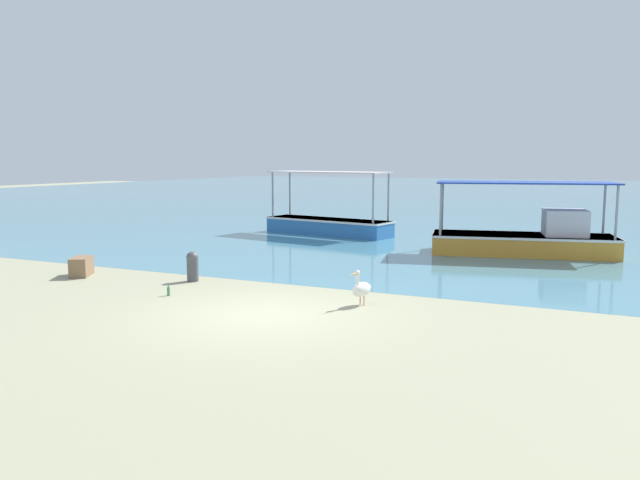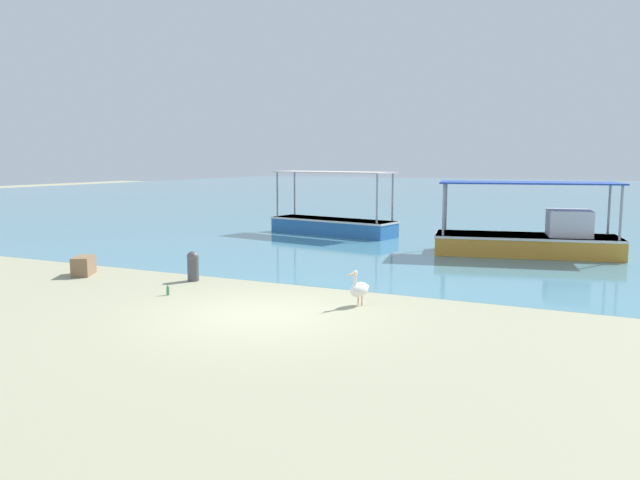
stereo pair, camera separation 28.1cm
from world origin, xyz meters
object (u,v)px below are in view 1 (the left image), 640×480
(fishing_boat_outer, at_px, (528,237))
(glass_bottle, at_px, (169,291))
(pelican, at_px, (361,288))
(mooring_bollard, at_px, (193,265))
(cargo_crate, at_px, (81,267))
(fishing_boat_near_left, at_px, (328,222))

(fishing_boat_outer, height_order, glass_bottle, fishing_boat_outer)
(pelican, distance_m, mooring_bollard, 5.02)
(fishing_boat_outer, relative_size, pelican, 7.73)
(mooring_bollard, height_order, glass_bottle, mooring_bollard)
(pelican, bearing_deg, mooring_bollard, 171.88)
(mooring_bollard, distance_m, glass_bottle, 1.78)
(pelican, height_order, cargo_crate, pelican)
(pelican, relative_size, cargo_crate, 0.96)
(pelican, distance_m, glass_bottle, 4.55)
(fishing_boat_near_left, bearing_deg, pelican, -62.97)
(fishing_boat_near_left, height_order, glass_bottle, fishing_boat_near_left)
(glass_bottle, bearing_deg, fishing_boat_near_left, 96.63)
(fishing_boat_outer, height_order, pelican, fishing_boat_outer)
(fishing_boat_near_left, distance_m, pelican, 12.98)
(cargo_crate, height_order, glass_bottle, cargo_crate)
(cargo_crate, bearing_deg, pelican, -0.45)
(fishing_boat_near_left, distance_m, cargo_crate, 11.73)
(fishing_boat_outer, distance_m, mooring_bollard, 11.27)
(cargo_crate, relative_size, glass_bottle, 3.10)
(fishing_boat_outer, bearing_deg, fishing_boat_near_left, 164.10)
(mooring_bollard, relative_size, cargo_crate, 0.94)
(fishing_boat_outer, distance_m, fishing_boat_near_left, 8.68)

